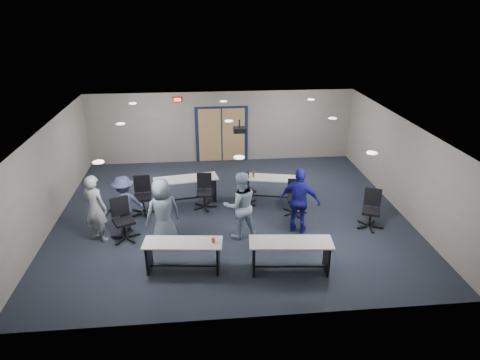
{
  "coord_description": "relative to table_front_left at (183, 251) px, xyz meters",
  "views": [
    {
      "loc": [
        -0.83,
        -11.22,
        5.87
      ],
      "look_at": [
        0.24,
        -0.3,
        1.19
      ],
      "focal_mm": 32.0,
      "sensor_mm": 36.0,
      "label": 1
    }
  ],
  "objects": [
    {
      "name": "chair_loose_right",
      "position": [
        5.06,
        1.5,
        0.04
      ],
      "size": [
        0.89,
        0.89,
        1.08
      ],
      "primitive_type": null,
      "rotation": [
        0.0,
        0.0,
        -0.4
      ],
      "color": "black",
      "rests_on": "floor"
    },
    {
      "name": "chair_back_d",
      "position": [
        3.17,
        2.52,
        0.01
      ],
      "size": [
        0.72,
        0.72,
        1.02
      ],
      "primitive_type": null,
      "rotation": [
        0.0,
        0.0,
        -0.14
      ],
      "color": "black",
      "rests_on": "floor"
    },
    {
      "name": "table_back_left",
      "position": [
        -0.0,
        3.65,
        0.03
      ],
      "size": [
        2.02,
        0.95,
        0.79
      ],
      "rotation": [
        0.0,
        0.0,
        0.16
      ],
      "color": "#BBB8B1",
      "rests_on": "floor"
    },
    {
      "name": "person_gray",
      "position": [
        -2.26,
        1.57,
        0.41
      ],
      "size": [
        0.79,
        0.7,
        1.83
      ],
      "primitive_type": "imported",
      "rotation": [
        0.0,
        0.0,
        2.66
      ],
      "color": "#99A3A7",
      "rests_on": "floor"
    },
    {
      "name": "front_wall",
      "position": [
        1.31,
        -1.78,
        0.85
      ],
      "size": [
        10.0,
        0.04,
        2.7
      ],
      "primitive_type": "cube",
      "color": "gray",
      "rests_on": "floor"
    },
    {
      "name": "person_back",
      "position": [
        -1.61,
        2.03,
        0.29
      ],
      "size": [
        1.16,
        0.9,
        1.58
      ],
      "primitive_type": "imported",
      "rotation": [
        0.0,
        0.0,
        3.5
      ],
      "color": "#393D66",
      "rests_on": "floor"
    },
    {
      "name": "floor",
      "position": [
        1.31,
        2.72,
        -0.5
      ],
      "size": [
        10.0,
        10.0,
        0.0
      ],
      "primitive_type": "plane",
      "color": "black",
      "rests_on": "ground"
    },
    {
      "name": "chair_back_b",
      "position": [
        0.54,
        3.16,
        0.02
      ],
      "size": [
        0.7,
        0.7,
        1.05
      ],
      "primitive_type": null,
      "rotation": [
        0.0,
        0.0,
        -0.07
      ],
      "color": "black",
      "rests_on": "floor"
    },
    {
      "name": "ceiling_can_lights",
      "position": [
        1.31,
        2.97,
        2.17
      ],
      "size": [
        6.24,
        5.74,
        0.02
      ],
      "primitive_type": null,
      "color": "silver",
      "rests_on": "ceiling"
    },
    {
      "name": "person_navy",
      "position": [
        3.04,
        1.48,
        0.41
      ],
      "size": [
        1.16,
        0.84,
        1.83
      ],
      "primitive_type": "imported",
      "rotation": [
        0.0,
        0.0,
        2.73
      ],
      "color": "navy",
      "rests_on": "floor"
    },
    {
      "name": "left_wall",
      "position": [
        -3.69,
        2.72,
        0.85
      ],
      "size": [
        0.04,
        9.0,
        2.7
      ],
      "primitive_type": "cube",
      "color": "gray",
      "rests_on": "floor"
    },
    {
      "name": "person_plaid",
      "position": [
        -0.52,
        1.19,
        0.4
      ],
      "size": [
        1.03,
        0.87,
        1.81
      ],
      "primitive_type": "imported",
      "rotation": [
        0.0,
        0.0,
        3.53
      ],
      "color": "slate",
      "rests_on": "floor"
    },
    {
      "name": "ceiling_projector",
      "position": [
        1.61,
        3.21,
        1.9
      ],
      "size": [
        0.35,
        0.32,
        0.37
      ],
      "color": "black",
      "rests_on": "ceiling"
    },
    {
      "name": "table_front_right",
      "position": [
        2.45,
        -0.28,
        0.02
      ],
      "size": [
        1.95,
        0.81,
        0.77
      ],
      "rotation": [
        0.0,
        0.0,
        -0.1
      ],
      "color": "#BBB8B1",
      "rests_on": "floor"
    },
    {
      "name": "right_wall",
      "position": [
        6.31,
        2.72,
        0.85
      ],
      "size": [
        0.04,
        9.0,
        2.7
      ],
      "primitive_type": "cube",
      "color": "gray",
      "rests_on": "floor"
    },
    {
      "name": "ceiling",
      "position": [
        1.31,
        2.72,
        2.2
      ],
      "size": [
        10.0,
        9.0,
        0.04
      ],
      "primitive_type": "cube",
      "color": "white",
      "rests_on": "back_wall"
    },
    {
      "name": "back_wall",
      "position": [
        1.31,
        7.22,
        0.85
      ],
      "size": [
        10.0,
        0.04,
        2.7
      ],
      "primitive_type": "cube",
      "color": "gray",
      "rests_on": "floor"
    },
    {
      "name": "double_door",
      "position": [
        1.31,
        7.18,
        0.55
      ],
      "size": [
        2.0,
        0.07,
        2.2
      ],
      "color": "#101A31",
      "rests_on": "back_wall"
    },
    {
      "name": "chair_loose_left",
      "position": [
        -1.58,
        1.54,
        0.06
      ],
      "size": [
        0.94,
        0.94,
        1.12
      ],
      "primitive_type": null,
      "rotation": [
        0.0,
        0.0,
        0.45
      ],
      "color": "black",
      "rests_on": "floor"
    },
    {
      "name": "person_lightblue",
      "position": [
        1.45,
        1.38,
        0.41
      ],
      "size": [
        1.0,
        0.84,
        1.83
      ],
      "primitive_type": "imported",
      "rotation": [
        0.0,
        0.0,
        3.32
      ],
      "color": "#99AECA",
      "rests_on": "floor"
    },
    {
      "name": "table_back_right",
      "position": [
        2.58,
        3.57,
        0.01
      ],
      "size": [
        1.92,
        1.0,
        1.02
      ],
      "rotation": [
        0.0,
        0.0,
        -0.23
      ],
      "color": "#BBB8B1",
      "rests_on": "floor"
    },
    {
      "name": "chair_back_c",
      "position": [
        1.84,
        3.31,
        -0.03
      ],
      "size": [
        0.8,
        0.8,
        0.95
      ],
      "primitive_type": null,
      "rotation": [
        0.0,
        0.0,
        0.46
      ],
      "color": "black",
      "rests_on": "floor"
    },
    {
      "name": "exit_sign",
      "position": [
        -0.29,
        7.16,
        1.95
      ],
      "size": [
        0.32,
        0.07,
        0.18
      ],
      "color": "black",
      "rests_on": "back_wall"
    },
    {
      "name": "table_front_left",
      "position": [
        0.0,
        0.0,
        0.0
      ],
      "size": [
        1.86,
        0.79,
        0.85
      ],
      "rotation": [
        0.0,
        0.0,
        -0.11
      ],
      "color": "#BBB8B1",
      "rests_on": "floor"
    },
    {
      "name": "chair_back_a",
      "position": [
        -1.25,
        2.97,
        0.06
      ],
      "size": [
        0.75,
        0.75,
        1.12
      ],
      "primitive_type": null,
      "rotation": [
        0.0,
        0.0,
        0.07
      ],
      "color": "black",
      "rests_on": "floor"
    }
  ]
}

